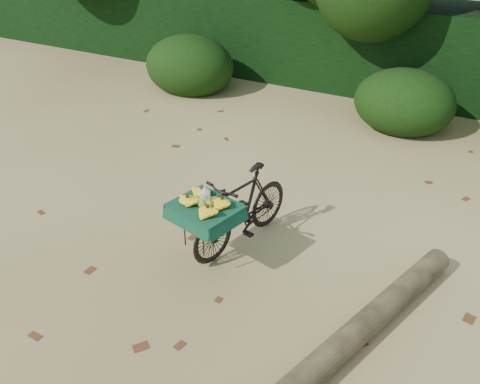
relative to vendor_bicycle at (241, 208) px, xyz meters
The scene contains 6 objects.
ground 0.80m from the vendor_bicycle, 169.71° to the left, with size 80.00×80.00×0.00m, color tan.
vendor_bicycle is the anchor object (origin of this frame).
fallen_log 2.01m from the vendor_bicycle, 32.76° to the right, with size 0.26×0.26×3.57m, color brown.
hedge_backdrop 6.45m from the vendor_bicycle, 95.44° to the left, with size 26.00×1.80×1.80m, color black.
bush_clumps 4.41m from the vendor_bicycle, 91.43° to the left, with size 8.80×1.70×0.90m, color black, non-canonical shape.
leaf_litter 1.09m from the vendor_bicycle, 128.73° to the left, with size 7.00×7.30×0.01m, color #522C15, non-canonical shape.
Camera 1 is at (2.99, -4.53, 3.71)m, focal length 38.00 mm.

